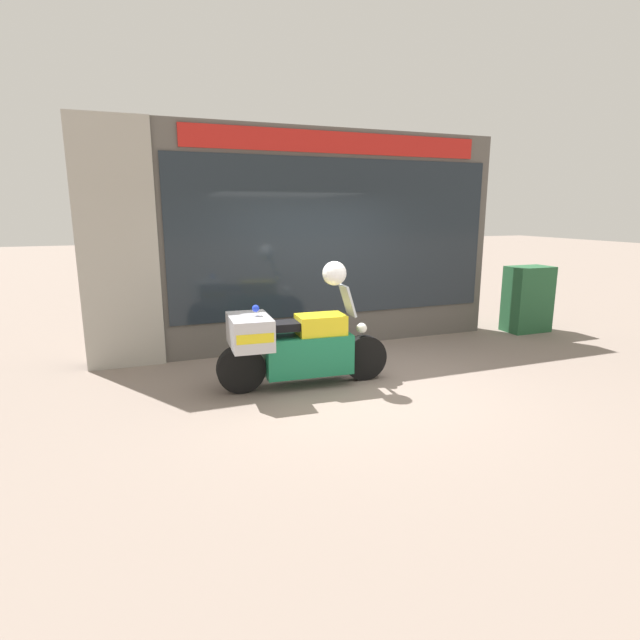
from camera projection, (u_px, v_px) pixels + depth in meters
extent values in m
plane|color=gray|center=(356.00, 382.00, 6.56)|extent=(60.00, 60.00, 0.00)
cube|color=#56514C|center=(306.00, 241.00, 8.01)|extent=(6.68, 0.40, 3.46)
cube|color=#A39E93|center=(118.00, 245.00, 7.06)|extent=(1.06, 0.55, 3.46)
cube|color=#1E262D|center=(339.00, 238.00, 7.98)|extent=(5.39, 0.02, 2.46)
cube|color=red|center=(340.00, 143.00, 7.66)|extent=(4.85, 0.03, 0.32)
cube|color=slate|center=(331.00, 327.00, 8.50)|extent=(5.17, 0.30, 0.55)
cube|color=silver|center=(328.00, 268.00, 8.41)|extent=(5.17, 0.02, 1.45)
cube|color=beige|center=(332.00, 225.00, 8.13)|extent=(5.17, 0.30, 0.02)
cube|color=#C68E19|center=(232.00, 224.00, 7.55)|extent=(0.18, 0.04, 0.05)
cube|color=navy|center=(332.00, 223.00, 8.12)|extent=(0.18, 0.04, 0.05)
cube|color=#195623|center=(418.00, 222.00, 8.69)|extent=(0.18, 0.04, 0.05)
cube|color=orange|center=(224.00, 311.00, 7.71)|extent=(0.19, 0.03, 0.27)
cube|color=#2D8E42|center=(298.00, 306.00, 8.14)|extent=(0.19, 0.03, 0.27)
cube|color=white|center=(365.00, 301.00, 8.56)|extent=(0.19, 0.03, 0.27)
cube|color=red|center=(426.00, 297.00, 8.98)|extent=(0.19, 0.03, 0.27)
cylinder|color=black|center=(364.00, 358.00, 6.63)|extent=(0.61, 0.18, 0.60)
cylinder|color=black|center=(241.00, 369.00, 6.15)|extent=(0.61, 0.18, 0.60)
cube|color=#19754C|center=(308.00, 354.00, 6.37)|extent=(1.13, 0.51, 0.51)
cube|color=yellow|center=(321.00, 325.00, 6.35)|extent=(0.63, 0.43, 0.28)
cube|color=black|center=(288.00, 325.00, 6.22)|extent=(0.66, 0.37, 0.10)
cube|color=#B7B7BC|center=(250.00, 331.00, 6.08)|extent=(0.53, 0.79, 0.38)
cube|color=yellow|center=(250.00, 331.00, 6.08)|extent=(0.48, 0.80, 0.11)
cube|color=#B2BCC6|center=(348.00, 300.00, 6.39)|extent=(0.17, 0.32, 0.40)
sphere|color=white|center=(362.00, 328.00, 6.53)|extent=(0.14, 0.14, 0.14)
sphere|color=blue|center=(256.00, 308.00, 6.05)|extent=(0.09, 0.09, 0.09)
cube|color=#235633|center=(528.00, 299.00, 9.23)|extent=(0.80, 0.51, 1.21)
sphere|color=white|center=(334.00, 273.00, 6.26)|extent=(0.31, 0.31, 0.31)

